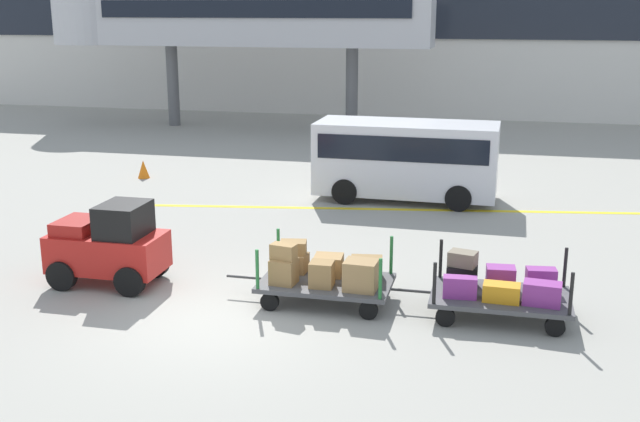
% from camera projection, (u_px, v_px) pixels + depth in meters
% --- Properties ---
extents(ground_plane, '(120.00, 120.00, 0.00)m').
position_uv_depth(ground_plane, '(214.00, 317.00, 12.94)').
color(ground_plane, '#9E9B91').
extents(apron_lead_line, '(17.51, 3.10, 0.01)m').
position_uv_depth(apron_lead_line, '(464.00, 210.00, 19.69)').
color(apron_lead_line, yellow).
rests_on(apron_lead_line, ground_plane).
extents(terminal_building, '(49.17, 2.51, 9.17)m').
position_uv_depth(terminal_building, '(408.00, 17.00, 36.19)').
color(terminal_building, silver).
rests_on(terminal_building, ground_plane).
extents(jet_bridge, '(16.54, 3.00, 6.08)m').
position_uv_depth(jet_bridge, '(220.00, 15.00, 32.11)').
color(jet_bridge, '#B7B7BC').
rests_on(jet_bridge, ground_plane).
extents(baggage_tug, '(2.10, 1.23, 1.58)m').
position_uv_depth(baggage_tug, '(109.00, 245.00, 14.33)').
color(baggage_tug, red).
rests_on(baggage_tug, ground_plane).
extents(baggage_cart_lead, '(3.00, 1.41, 1.12)m').
position_uv_depth(baggage_cart_lead, '(327.00, 273.00, 13.47)').
color(baggage_cart_lead, '#4C4C4F').
rests_on(baggage_cart_lead, ground_plane).
extents(baggage_cart_middle, '(3.00, 1.41, 1.10)m').
position_uv_depth(baggage_cart_middle, '(499.00, 289.00, 12.85)').
color(baggage_cart_middle, '#4C4C4F').
rests_on(baggage_cart_middle, ground_plane).
extents(shuttle_van, '(4.83, 2.03, 2.10)m').
position_uv_depth(shuttle_van, '(406.00, 155.00, 20.52)').
color(shuttle_van, silver).
rests_on(shuttle_van, ground_plane).
extents(safety_cone_near, '(0.36, 0.36, 0.55)m').
position_uv_depth(safety_cone_near, '(143.00, 169.00, 23.36)').
color(safety_cone_near, orange).
rests_on(safety_cone_near, ground_plane).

